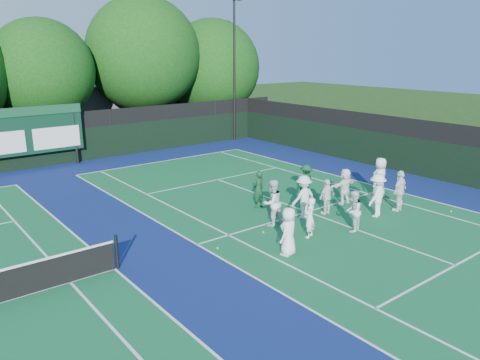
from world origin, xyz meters
TOP-DOWN VIEW (x-y plane):
  - ground at (0.00, 0.00)m, footprint 120.00×120.00m
  - court_apron at (-6.00, 1.00)m, footprint 34.00×32.00m
  - near_court at (0.00, 1.00)m, footprint 11.05×23.85m
  - back_fence at (-6.00, 16.00)m, footprint 34.00×0.08m
  - divider_fence_right at (9.00, 1.00)m, footprint 0.08×32.00m
  - scoreboard at (-7.01, 15.59)m, footprint 6.00×0.21m
  - clubhouse at (-2.00, 24.00)m, footprint 18.00×6.00m
  - light_pole_right at (7.50, 15.70)m, footprint 1.20×0.30m
  - tree_c at (-4.63, 19.58)m, footprint 6.49×6.49m
  - tree_d at (2.41, 19.58)m, footprint 8.07×8.07m
  - tree_e at (8.36, 19.58)m, footprint 7.50×7.50m
  - tennis_ball_0 at (-2.97, 0.39)m, footprint 0.07×0.07m
  - tennis_ball_1 at (3.01, 1.73)m, footprint 0.07×0.07m
  - tennis_ball_2 at (4.71, -2.72)m, footprint 0.07×0.07m
  - tennis_ball_3 at (-5.14, 0.26)m, footprint 0.07×0.07m
  - tennis_ball_4 at (0.24, 1.28)m, footprint 0.07×0.07m
  - tennis_ball_5 at (3.83, -0.29)m, footprint 0.07×0.07m
  - player_front_0 at (-3.56, -1.53)m, footprint 0.93×0.78m
  - player_front_1 at (-1.91, -0.92)m, footprint 0.63×0.54m
  - player_front_2 at (-0.21, -1.50)m, footprint 0.93×0.83m
  - player_front_3 at (1.82, -1.06)m, footprint 1.26×0.88m
  - player_front_4 at (3.14, -1.24)m, footprint 1.07×0.58m
  - player_back_0 at (-2.15, 0.81)m, footprint 0.88×0.68m
  - player_back_1 at (-0.63, 0.65)m, footprint 1.17×0.72m
  - player_back_2 at (0.47, 0.38)m, footprint 0.88×0.38m
  - player_back_3 at (2.09, 0.80)m, footprint 1.48×0.49m
  - player_back_4 at (4.00, 0.37)m, footprint 1.06×0.86m
  - coach_left at (-1.23, 2.71)m, footprint 0.62×0.43m
  - coach_right at (1.34, 2.42)m, footprint 1.16×0.92m

SIDE VIEW (x-z plane):
  - ground at x=0.00m, z-range 0.00..0.00m
  - court_apron at x=-6.00m, z-range 0.00..0.01m
  - near_court at x=0.00m, z-range 0.01..0.01m
  - tennis_ball_0 at x=-2.97m, z-range 0.00..0.07m
  - tennis_ball_1 at x=3.01m, z-range 0.00..0.07m
  - tennis_ball_2 at x=4.71m, z-range 0.00..0.07m
  - tennis_ball_3 at x=-5.14m, z-range 0.00..0.07m
  - tennis_ball_4 at x=0.24m, z-range 0.00..0.07m
  - tennis_ball_5 at x=3.83m, z-range 0.00..0.07m
  - player_front_1 at x=-1.91m, z-range 0.00..1.48m
  - player_back_2 at x=0.47m, z-range 0.00..1.49m
  - player_front_2 at x=-0.21m, z-range 0.00..1.56m
  - coach_right at x=1.34m, z-range 0.00..1.57m
  - player_back_3 at x=2.09m, z-range 0.00..1.58m
  - coach_left at x=-1.23m, z-range 0.00..1.63m
  - player_front_0 at x=-3.56m, z-range 0.00..1.63m
  - player_front_4 at x=3.14m, z-range 0.00..1.74m
  - player_back_1 at x=-0.63m, z-range 0.00..1.75m
  - player_front_3 at x=1.82m, z-range 0.00..1.77m
  - player_back_0 at x=-2.15m, z-range 0.00..1.81m
  - player_back_4 at x=4.00m, z-range 0.00..1.87m
  - back_fence at x=-6.00m, z-range -0.14..2.86m
  - divider_fence_right at x=9.00m, z-range -0.14..2.86m
  - clubhouse at x=-2.00m, z-range 0.00..4.00m
  - scoreboard at x=-7.01m, z-range 0.42..3.97m
  - tree_e at x=8.36m, z-range 0.53..9.47m
  - tree_c at x=-4.63m, z-range 0.83..9.33m
  - tree_d at x=2.41m, z-range 0.89..11.16m
  - light_pole_right at x=7.50m, z-range 1.24..11.36m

